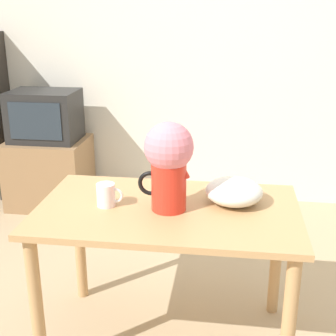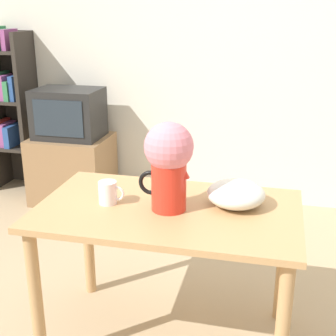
# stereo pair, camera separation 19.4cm
# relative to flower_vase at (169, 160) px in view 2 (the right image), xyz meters

# --- Properties ---
(wall_back) EXTENTS (8.00, 0.05, 2.60)m
(wall_back) POSITION_rel_flower_vase_xyz_m (0.12, 1.96, 0.33)
(wall_back) COLOR silver
(wall_back) RESTS_ON ground_plane
(table) EXTENTS (1.22, 0.73, 0.73)m
(table) POSITION_rel_flower_vase_xyz_m (-0.01, 0.02, -0.35)
(table) COLOR tan
(table) RESTS_ON ground_plane
(flower_vase) EXTENTS (0.25, 0.22, 0.41)m
(flower_vase) POSITION_rel_flower_vase_xyz_m (0.00, 0.00, 0.00)
(flower_vase) COLOR red
(flower_vase) RESTS_ON table
(coffee_mug) EXTENTS (0.13, 0.09, 0.11)m
(coffee_mug) POSITION_rel_flower_vase_xyz_m (-0.29, -0.00, -0.18)
(coffee_mug) COLOR white
(coffee_mug) RESTS_ON table
(white_bowl) EXTENTS (0.27, 0.27, 0.12)m
(white_bowl) POSITION_rel_flower_vase_xyz_m (0.30, 0.11, -0.18)
(white_bowl) COLOR silver
(white_bowl) RESTS_ON table
(tv_stand) EXTENTS (0.64, 0.52, 0.57)m
(tv_stand) POSITION_rel_flower_vase_xyz_m (-1.24, 1.60, -0.69)
(tv_stand) COLOR #8E6B47
(tv_stand) RESTS_ON ground_plane
(tv_set) EXTENTS (0.54, 0.40, 0.41)m
(tv_set) POSITION_rel_flower_vase_xyz_m (-1.24, 1.60, -0.20)
(tv_set) COLOR black
(tv_set) RESTS_ON tv_stand
(bookshelf) EXTENTS (0.39, 0.34, 1.49)m
(bookshelf) POSITION_rel_flower_vase_xyz_m (-1.88, 1.78, -0.17)
(bookshelf) COLOR #2D2823
(bookshelf) RESTS_ON ground_plane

